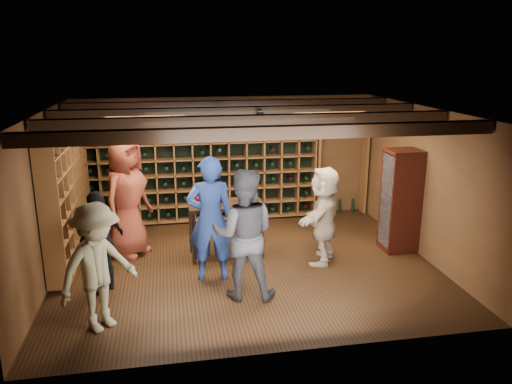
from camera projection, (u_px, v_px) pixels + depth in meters
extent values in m
plane|color=black|center=(246.00, 265.00, 8.15)|extent=(6.00, 6.00, 0.00)
plane|color=brown|center=(227.00, 159.00, 10.18)|extent=(6.00, 0.00, 6.00)
plane|color=brown|center=(282.00, 252.00, 5.44)|extent=(6.00, 0.00, 6.00)
plane|color=brown|center=(44.00, 201.00, 7.30)|extent=(0.00, 5.00, 5.00)
plane|color=brown|center=(423.00, 183.00, 8.32)|extent=(0.00, 5.00, 5.00)
plane|color=black|center=(246.00, 111.00, 7.47)|extent=(6.00, 6.00, 0.00)
cube|color=black|center=(267.00, 133.00, 5.98)|extent=(5.90, 0.18, 0.16)
cube|color=black|center=(251.00, 121.00, 7.02)|extent=(5.90, 0.18, 0.16)
cube|color=black|center=(240.00, 112.00, 8.06)|extent=(5.90, 0.18, 0.16)
cube|color=black|center=(231.00, 105.00, 9.10)|extent=(5.90, 0.18, 0.16)
cylinder|color=black|center=(165.00, 120.00, 7.29)|extent=(0.10, 0.10, 0.10)
cylinder|color=black|center=(260.00, 115.00, 7.93)|extent=(0.10, 0.10, 0.10)
cylinder|color=black|center=(341.00, 119.00, 7.45)|extent=(0.10, 0.10, 0.10)
cylinder|color=black|center=(223.00, 110.00, 8.60)|extent=(0.10, 0.10, 0.10)
cube|color=brown|center=(202.00, 166.00, 9.95)|extent=(4.65, 0.30, 2.20)
cube|color=black|center=(202.00, 166.00, 9.95)|extent=(4.56, 0.02, 2.16)
cube|color=brown|center=(67.00, 192.00, 8.14)|extent=(0.30, 2.65, 2.20)
cube|color=black|center=(67.00, 192.00, 8.14)|extent=(0.29, 0.02, 2.16)
cube|color=brown|center=(343.00, 128.00, 10.25)|extent=(1.15, 0.32, 0.04)
cube|color=brown|center=(364.00, 170.00, 10.59)|extent=(0.05, 0.28, 1.85)
cube|color=brown|center=(317.00, 172.00, 10.41)|extent=(0.05, 0.28, 1.85)
cube|color=tan|center=(325.00, 122.00, 10.15)|extent=(0.40, 0.30, 0.20)
cube|color=tan|center=(346.00, 122.00, 10.23)|extent=(0.40, 0.30, 0.20)
cube|color=tan|center=(362.00, 121.00, 10.29)|extent=(0.40, 0.30, 0.20)
cube|color=#340F0A|center=(397.00, 246.00, 8.79)|extent=(0.55, 0.50, 0.10)
cube|color=#340F0A|center=(401.00, 200.00, 8.56)|extent=(0.55, 0.50, 1.70)
cube|color=white|center=(386.00, 201.00, 8.51)|extent=(0.01, 0.46, 1.60)
cube|color=#340F0A|center=(401.00, 200.00, 8.56)|extent=(0.50, 0.44, 0.02)
sphere|color=#59260C|center=(400.00, 195.00, 8.53)|extent=(0.18, 0.18, 0.18)
imported|color=navy|center=(210.00, 219.00, 7.42)|extent=(0.72, 0.50, 1.91)
imported|color=black|center=(244.00, 234.00, 6.87)|extent=(1.03, 0.88, 1.86)
imported|color=maroon|center=(127.00, 197.00, 8.31)|extent=(1.09, 1.18, 2.03)
imported|color=black|center=(101.00, 242.00, 7.07)|extent=(0.82, 0.93, 1.51)
imported|color=#837B5B|center=(98.00, 267.00, 6.08)|extent=(1.20, 1.15, 1.64)
imported|color=tan|center=(324.00, 215.00, 8.08)|extent=(1.18, 1.52, 1.61)
cube|color=black|center=(226.00, 205.00, 8.29)|extent=(1.26, 0.66, 0.05)
cube|color=black|center=(194.00, 239.00, 8.05)|extent=(0.06, 0.06, 0.89)
cube|color=black|center=(262.00, 234.00, 8.29)|extent=(0.06, 0.06, 0.89)
cube|color=black|center=(191.00, 228.00, 8.54)|extent=(0.06, 0.06, 0.89)
cube|color=black|center=(256.00, 223.00, 8.77)|extent=(0.06, 0.06, 0.89)
cylinder|color=black|center=(206.00, 195.00, 8.23)|extent=(0.07, 0.07, 0.28)
cylinder|color=black|center=(222.00, 194.00, 8.28)|extent=(0.07, 0.07, 0.28)
cylinder|color=black|center=(240.00, 193.00, 8.34)|extent=(0.07, 0.07, 0.28)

